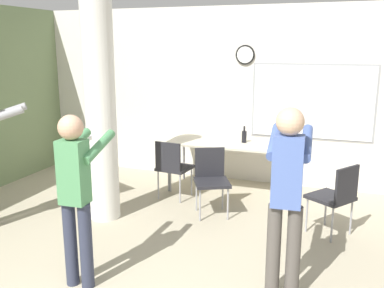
{
  "coord_description": "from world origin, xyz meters",
  "views": [
    {
      "loc": [
        1.6,
        -1.71,
        2.2
      ],
      "look_at": [
        -0.06,
        2.94,
        1.05
      ],
      "focal_mm": 40.0,
      "sensor_mm": 36.0,
      "label": 1
    }
  ],
  "objects_px": {
    "chair_table_left": "(173,165)",
    "chair_table_front": "(211,177)",
    "chair_near_pillar": "(89,164)",
    "person_playing_front": "(76,188)",
    "chair_mid_room": "(336,194)",
    "folding_table": "(225,145)",
    "person_playing_side": "(287,189)",
    "bottle_on_table": "(244,136)"
  },
  "relations": [
    {
      "from": "folding_table",
      "to": "chair_near_pillar",
      "type": "height_order",
      "value": "chair_near_pillar"
    },
    {
      "from": "chair_near_pillar",
      "to": "person_playing_front",
      "type": "distance_m",
      "value": 2.45
    },
    {
      "from": "person_playing_front",
      "to": "chair_near_pillar",
      "type": "bearing_deg",
      "value": 120.8
    },
    {
      "from": "chair_table_left",
      "to": "chair_table_front",
      "type": "bearing_deg",
      "value": -26.42
    },
    {
      "from": "folding_table",
      "to": "person_playing_side",
      "type": "height_order",
      "value": "person_playing_side"
    },
    {
      "from": "person_playing_front",
      "to": "chair_mid_room",
      "type": "bearing_deg",
      "value": 40.87
    },
    {
      "from": "chair_mid_room",
      "to": "person_playing_side",
      "type": "xyz_separation_m",
      "value": [
        -0.4,
        -1.46,
        0.5
      ]
    },
    {
      "from": "chair_mid_room",
      "to": "person_playing_side",
      "type": "height_order",
      "value": "person_playing_side"
    },
    {
      "from": "folding_table",
      "to": "chair_mid_room",
      "type": "relative_size",
      "value": 1.96
    },
    {
      "from": "chair_mid_room",
      "to": "chair_table_front",
      "type": "bearing_deg",
      "value": 173.62
    },
    {
      "from": "folding_table",
      "to": "chair_mid_room",
      "type": "xyz_separation_m",
      "value": [
        1.64,
        -1.14,
        -0.21
      ]
    },
    {
      "from": "bottle_on_table",
      "to": "chair_mid_room",
      "type": "distance_m",
      "value": 1.85
    },
    {
      "from": "chair_table_front",
      "to": "person_playing_side",
      "type": "distance_m",
      "value": 2.07
    },
    {
      "from": "person_playing_side",
      "to": "chair_table_front",
      "type": "bearing_deg",
      "value": 125.65
    },
    {
      "from": "bottle_on_table",
      "to": "folding_table",
      "type": "bearing_deg",
      "value": -166.91
    },
    {
      "from": "person_playing_side",
      "to": "bottle_on_table",
      "type": "bearing_deg",
      "value": 110.03
    },
    {
      "from": "chair_table_front",
      "to": "person_playing_side",
      "type": "relative_size",
      "value": 0.51
    },
    {
      "from": "bottle_on_table",
      "to": "chair_mid_room",
      "type": "xyz_separation_m",
      "value": [
        1.37,
        -1.2,
        -0.35
      ]
    },
    {
      "from": "person_playing_side",
      "to": "chair_near_pillar",
      "type": "bearing_deg",
      "value": 151.83
    },
    {
      "from": "chair_table_front",
      "to": "chair_mid_room",
      "type": "xyz_separation_m",
      "value": [
        1.57,
        -0.18,
        0.0
      ]
    },
    {
      "from": "folding_table",
      "to": "bottle_on_table",
      "type": "distance_m",
      "value": 0.32
    },
    {
      "from": "person_playing_front",
      "to": "person_playing_side",
      "type": "relative_size",
      "value": 0.95
    },
    {
      "from": "chair_table_left",
      "to": "chair_table_front",
      "type": "relative_size",
      "value": 1.0
    },
    {
      "from": "chair_near_pillar",
      "to": "bottle_on_table",
      "type": "bearing_deg",
      "value": 26.6
    },
    {
      "from": "person_playing_front",
      "to": "person_playing_side",
      "type": "distance_m",
      "value": 1.85
    },
    {
      "from": "chair_table_left",
      "to": "chair_table_front",
      "type": "distance_m",
      "value": 0.77
    },
    {
      "from": "chair_near_pillar",
      "to": "person_playing_side",
      "type": "height_order",
      "value": "person_playing_side"
    },
    {
      "from": "chair_table_front",
      "to": "chair_mid_room",
      "type": "relative_size",
      "value": 1.0
    },
    {
      "from": "chair_table_front",
      "to": "folding_table",
      "type": "bearing_deg",
      "value": 94.64
    },
    {
      "from": "chair_table_left",
      "to": "person_playing_side",
      "type": "height_order",
      "value": "person_playing_side"
    },
    {
      "from": "bottle_on_table",
      "to": "chair_table_left",
      "type": "distance_m",
      "value": 1.18
    },
    {
      "from": "chair_mid_room",
      "to": "bottle_on_table",
      "type": "bearing_deg",
      "value": 138.63
    },
    {
      "from": "chair_table_left",
      "to": "person_playing_side",
      "type": "xyz_separation_m",
      "value": [
        1.86,
        -1.97,
        0.5
      ]
    },
    {
      "from": "chair_table_left",
      "to": "chair_table_front",
      "type": "xyz_separation_m",
      "value": [
        0.69,
        -0.34,
        0.0
      ]
    },
    {
      "from": "bottle_on_table",
      "to": "person_playing_side",
      "type": "bearing_deg",
      "value": -69.97
    },
    {
      "from": "chair_mid_room",
      "to": "folding_table",
      "type": "bearing_deg",
      "value": 145.31
    },
    {
      "from": "chair_mid_room",
      "to": "chair_near_pillar",
      "type": "xyz_separation_m",
      "value": [
        -3.43,
        0.17,
        0.0
      ]
    },
    {
      "from": "chair_mid_room",
      "to": "chair_near_pillar",
      "type": "distance_m",
      "value": 3.44
    },
    {
      "from": "folding_table",
      "to": "chair_table_left",
      "type": "xyz_separation_m",
      "value": [
        -0.61,
        -0.62,
        -0.21
      ]
    },
    {
      "from": "chair_table_left",
      "to": "person_playing_front",
      "type": "bearing_deg",
      "value": -88.66
    },
    {
      "from": "chair_table_front",
      "to": "chair_near_pillar",
      "type": "relative_size",
      "value": 1.0
    },
    {
      "from": "chair_table_front",
      "to": "chair_mid_room",
      "type": "bearing_deg",
      "value": -6.38
    }
  ]
}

